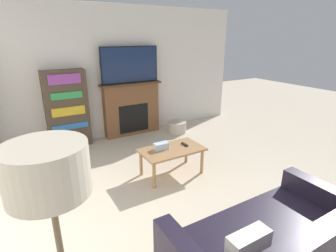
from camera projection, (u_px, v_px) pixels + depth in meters
wall_back at (119, 73)px, 5.51m from camera, size 5.79×0.06×2.70m
fireplace at (132, 109)px, 5.74m from camera, size 1.32×0.28×1.15m
tv at (130, 65)px, 5.42m from camera, size 1.25×0.03×0.75m
couch at (273, 252)px, 2.33m from camera, size 1.86×0.97×0.81m
coffee_table at (172, 152)px, 4.08m from camera, size 0.98×0.56×0.43m
tissue_box at (161, 146)px, 4.04m from camera, size 0.22×0.12×0.10m
remote_control at (185, 144)px, 4.20m from camera, size 0.04×0.15×0.02m
bookshelf at (67, 109)px, 5.02m from camera, size 0.78×0.29×1.51m
floor_lamp at (52, 199)px, 1.10m from camera, size 0.34×0.34×1.69m
storage_basket at (177, 127)px, 5.96m from camera, size 0.41×0.41×0.25m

